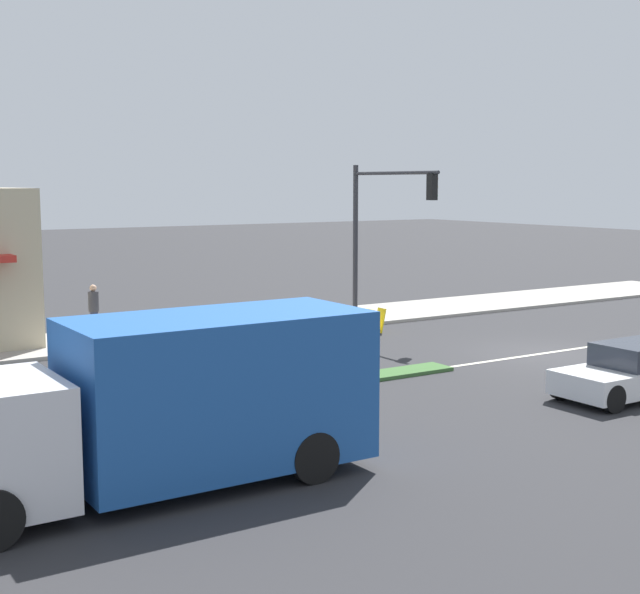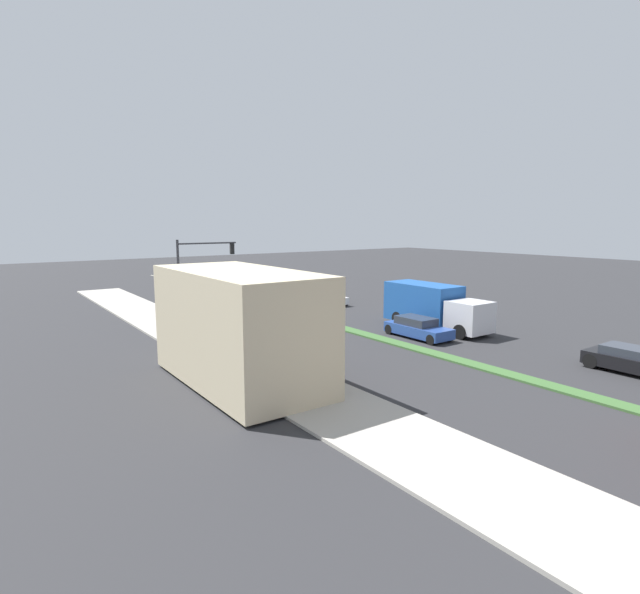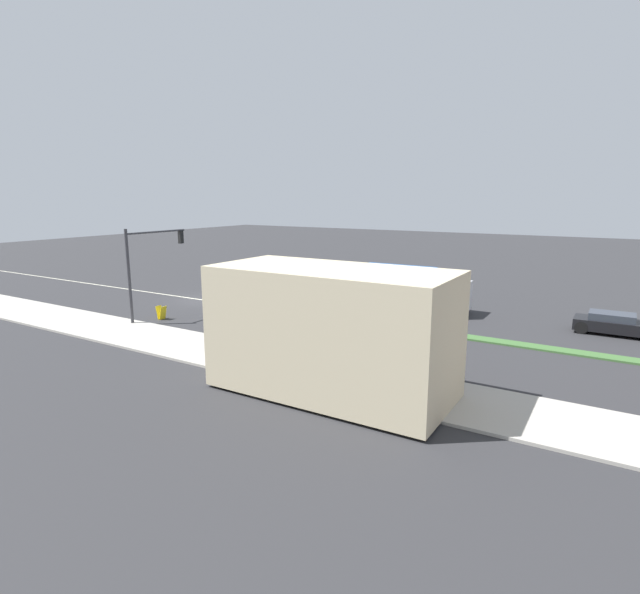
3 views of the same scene
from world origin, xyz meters
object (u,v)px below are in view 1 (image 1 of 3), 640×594
(coupe_blue, at_px, (44,426))
(pedestrian, at_px, (94,309))
(delivery_truck, at_px, (170,402))
(traffic_signal_main, at_px, (380,218))
(warning_aframe_sign, at_px, (376,321))

(coupe_blue, bearing_deg, pedestrian, -22.66)
(delivery_truck, bearing_deg, traffic_signal_main, -48.43)
(warning_aframe_sign, xyz_separation_m, delivery_truck, (-10.69, 12.12, 1.04))
(warning_aframe_sign, relative_size, coupe_blue, 0.20)
(traffic_signal_main, height_order, warning_aframe_sign, traffic_signal_main)
(delivery_truck, bearing_deg, warning_aframe_sign, -48.58)
(pedestrian, bearing_deg, warning_aframe_sign, -113.69)
(traffic_signal_main, height_order, coupe_blue, traffic_signal_main)
(warning_aframe_sign, distance_m, coupe_blue, 15.59)
(warning_aframe_sign, bearing_deg, delivery_truck, 131.42)
(traffic_signal_main, distance_m, pedestrian, 10.02)
(pedestrian, relative_size, delivery_truck, 0.23)
(coupe_blue, bearing_deg, warning_aframe_sign, -59.59)
(delivery_truck, xyz_separation_m, coupe_blue, (2.80, 1.33, -0.87))
(warning_aframe_sign, height_order, delivery_truck, delivery_truck)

